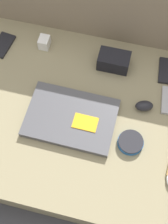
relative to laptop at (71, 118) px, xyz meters
name	(u,v)px	position (x,y,z in m)	size (l,w,h in m)	color
ground_plane	(84,129)	(0.04, 0.03, -0.15)	(8.00, 8.00, 0.00)	#38383D
couch_seat	(84,122)	(0.04, 0.03, -0.08)	(1.18, 0.75, 0.14)	#847A5B
couch_backrest	(111,6)	(0.04, 0.50, 0.07)	(1.18, 0.20, 0.46)	#7F705B
laptop	(71,118)	(0.00, 0.00, 0.00)	(0.33, 0.23, 0.03)	#47474C
computer_mouse	(144,106)	(0.26, 0.11, 0.01)	(0.08, 0.06, 0.04)	black
speaker_puck	(131,142)	(0.23, -0.04, 0.00)	(0.09, 0.09, 0.02)	#1E569E
phone_silver	(2,45)	(-0.37, 0.26, -0.01)	(0.08, 0.13, 0.01)	black
phone_small	(168,71)	(0.33, 0.30, -0.01)	(0.08, 0.13, 0.01)	black
camera_pouch	(114,61)	(0.10, 0.27, 0.02)	(0.13, 0.08, 0.07)	black
charger_brick	(44,42)	(-0.20, 0.30, 0.01)	(0.04, 0.05, 0.05)	silver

